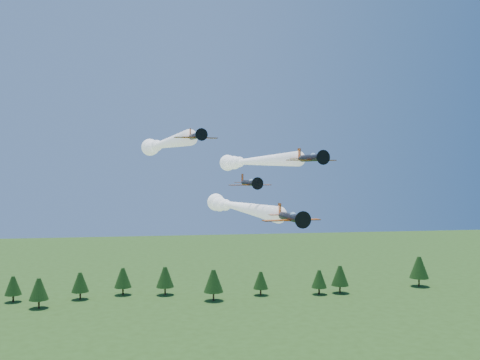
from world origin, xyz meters
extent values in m
cylinder|color=black|center=(2.96, -8.09, 38.34)|extent=(1.95, 6.17, 1.13)
cone|color=black|center=(3.45, -11.60, 38.34)|extent=(1.25, 1.16, 1.13)
cone|color=black|center=(3.54, -12.27, 38.34)|extent=(0.56, 0.57, 0.50)
cylinder|color=black|center=(3.57, -12.46, 38.34)|extent=(2.35, 0.37, 2.36)
cube|color=#C14B0F|center=(3.03, -8.54, 37.98)|extent=(8.46, 2.65, 0.14)
cube|color=#C14B0F|center=(2.42, -4.13, 38.40)|extent=(3.36, 1.39, 0.08)
cube|color=#C14B0F|center=(2.40, -4.02, 39.30)|extent=(0.25, 1.07, 1.63)
ellipsoid|color=#98C8EC|center=(3.10, -9.10, 38.79)|extent=(0.99, 1.45, 0.70)
sphere|color=white|center=(-1.65, 25.26, 38.34)|extent=(2.30, 2.30, 2.30)
sphere|color=white|center=(-2.21, 29.35, 38.34)|extent=(3.00, 3.00, 3.00)
sphere|color=white|center=(-2.78, 33.44, 38.34)|extent=(3.70, 3.70, 3.70)
cylinder|color=black|center=(-9.89, -1.86, 50.05)|extent=(1.70, 4.77, 0.87)
cone|color=black|center=(-9.40, -4.55, 50.05)|extent=(0.99, 0.93, 0.87)
cone|color=black|center=(-9.30, -5.06, 50.05)|extent=(0.45, 0.45, 0.38)
cylinder|color=black|center=(-9.28, -5.21, 50.05)|extent=(1.80, 0.36, 1.82)
cube|color=#C14B0F|center=(-9.83, -2.20, 49.78)|extent=(6.53, 2.31, 0.10)
cube|color=#C14B0F|center=(-10.44, 1.18, 50.10)|extent=(2.61, 1.18, 0.06)
cube|color=#C14B0F|center=(-10.46, 1.26, 50.79)|extent=(0.23, 0.83, 1.26)
ellipsoid|color=#98C8EC|center=(-9.75, -2.63, 50.40)|extent=(0.80, 1.14, 0.54)
sphere|color=white|center=(-15.58, 29.28, 50.05)|extent=(2.30, 2.30, 2.30)
sphere|color=white|center=(-16.30, 33.20, 50.05)|extent=(3.00, 3.00, 3.00)
sphere|color=white|center=(-17.02, 37.13, 50.05)|extent=(3.70, 3.70, 3.70)
cylinder|color=black|center=(8.50, 0.65, 46.94)|extent=(2.14, 6.02, 1.10)
cone|color=black|center=(9.12, -2.75, 46.94)|extent=(1.26, 1.17, 1.10)
cone|color=black|center=(9.23, -3.39, 46.94)|extent=(0.56, 0.57, 0.48)
cylinder|color=black|center=(9.27, -3.58, 46.94)|extent=(2.27, 0.46, 2.30)
cube|color=#C14B0F|center=(8.58, 0.22, 46.59)|extent=(8.25, 2.91, 0.13)
cube|color=#C14B0F|center=(7.80, 4.48, 46.99)|extent=(3.30, 1.49, 0.08)
cube|color=#C14B0F|center=(7.78, 4.59, 47.87)|extent=(0.28, 1.04, 1.59)
ellipsoid|color=#98C8EC|center=(8.68, -0.32, 47.38)|extent=(1.01, 1.44, 0.68)
sphere|color=white|center=(2.55, 33.38, 46.94)|extent=(2.30, 2.30, 2.30)
sphere|color=white|center=(1.82, 37.41, 46.94)|extent=(3.00, 3.00, 3.00)
sphere|color=white|center=(1.09, 41.43, 46.94)|extent=(3.70, 3.70, 3.70)
cylinder|color=black|center=(-0.51, 5.02, 42.91)|extent=(1.81, 5.24, 0.95)
cone|color=black|center=(0.00, 2.06, 42.91)|extent=(1.09, 1.01, 0.95)
cone|color=black|center=(0.09, 1.49, 42.91)|extent=(0.49, 0.49, 0.42)
cylinder|color=black|center=(0.12, 1.33, 42.91)|extent=(1.98, 0.38, 2.00)
cube|color=#C14B0F|center=(-0.45, 4.64, 42.61)|extent=(7.18, 2.46, 0.11)
cube|color=#C14B0F|center=(-1.09, 8.36, 42.96)|extent=(2.87, 1.27, 0.07)
cube|color=#C14B0F|center=(-1.10, 8.45, 43.72)|extent=(0.24, 0.91, 1.38)
ellipsoid|color=#98C8EC|center=(-0.37, 4.17, 43.29)|extent=(0.87, 1.25, 0.60)
cylinder|color=#382314|center=(-11.83, 115.06, 1.42)|extent=(0.60, 0.60, 2.85)
cone|color=#18320F|center=(-11.83, 115.06, 6.51)|extent=(6.51, 6.51, 7.33)
cylinder|color=#382314|center=(-27.03, 117.53, 1.37)|extent=(0.60, 0.60, 2.74)
cone|color=#18320F|center=(-27.03, 117.53, 6.26)|extent=(6.26, 6.26, 7.05)
cylinder|color=#382314|center=(-53.29, 102.44, 1.38)|extent=(0.60, 0.60, 2.75)
cone|color=#18320F|center=(-53.29, 102.44, 6.30)|extent=(6.30, 6.30, 7.08)
cylinder|color=#382314|center=(-41.49, 112.84, 1.32)|extent=(0.60, 0.60, 2.65)
cone|color=#18320F|center=(-41.49, 112.84, 6.05)|extent=(6.05, 6.05, 6.81)
cylinder|color=#382314|center=(86.91, 113.78, 1.63)|extent=(0.60, 0.60, 3.26)
cone|color=#18320F|center=(86.91, 113.78, 7.44)|extent=(7.44, 7.44, 8.37)
cylinder|color=#382314|center=(43.96, 106.81, 1.24)|extent=(0.60, 0.60, 2.48)
cone|color=#18320F|center=(43.96, 106.81, 5.67)|extent=(5.67, 5.67, 6.37)
cylinder|color=#382314|center=(-63.77, 112.52, 1.24)|extent=(0.60, 0.60, 2.49)
cone|color=#18320F|center=(-63.77, 112.52, 5.69)|extent=(5.69, 5.69, 6.40)
cylinder|color=#382314|center=(4.65, 103.50, 1.50)|extent=(0.60, 0.60, 3.00)
cone|color=#18320F|center=(4.65, 103.50, 6.87)|extent=(6.87, 6.87, 7.72)
cylinder|color=#382314|center=(52.23, 107.65, 1.41)|extent=(0.60, 0.60, 2.82)
cone|color=#18320F|center=(52.23, 107.65, 6.45)|extent=(6.45, 6.45, 7.26)
cylinder|color=#382314|center=(22.51, 108.86, 1.20)|extent=(0.60, 0.60, 2.39)
cone|color=#18320F|center=(22.51, 108.86, 5.47)|extent=(5.47, 5.47, 6.16)
camera|label=1|loc=(-16.12, -81.05, 44.62)|focal=40.00mm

